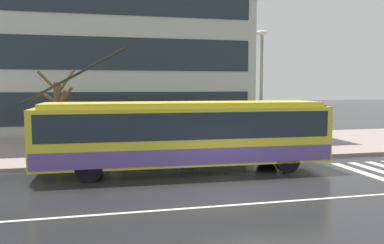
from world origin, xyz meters
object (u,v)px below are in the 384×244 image
Objects in this scene: trolleybus at (185,133)px; street_tree_bare at (58,112)px; pedestrian_approaching_curb at (193,125)px; street_lamp at (261,81)px; pedestrian_at_shelter at (95,127)px; bus_shelter at (143,117)px.

trolleybus reaches higher than street_tree_bare.
street_lamp is at bearing 2.05° from pedestrian_approaching_curb.
trolleybus is 4.57m from pedestrian_at_shelter.
pedestrian_at_shelter is at bearing -42.63° from street_tree_bare.
pedestrian_at_shelter is at bearing 144.89° from trolleybus.
trolleybus is 2.91× the size of street_tree_bare.
trolleybus is at bearing -67.11° from bus_shelter.
pedestrian_approaching_curb is (0.88, 2.29, 0.13)m from trolleybus.
pedestrian_approaching_curb is 0.47× the size of street_tree_bare.
trolleybus is 3.54× the size of bus_shelter.
trolleybus is at bearing -151.39° from street_lamp.
trolleybus is at bearing -35.11° from pedestrian_at_shelter.
bus_shelter is 1.83× the size of pedestrian_at_shelter.
trolleybus is 6.24× the size of pedestrian_approaching_curb.
street_tree_bare is (-4.07, 0.87, 0.28)m from bus_shelter.
bus_shelter is 4.18m from street_tree_bare.
pedestrian_at_shelter is (-2.31, -0.75, -0.34)m from bus_shelter.
pedestrian_approaching_curb is (4.61, -0.33, 0.03)m from pedestrian_at_shelter.
pedestrian_approaching_curb is 6.70m from street_tree_bare.
street_lamp reaches higher than pedestrian_approaching_curb.
pedestrian_approaching_curb is at bearing -17.06° from street_tree_bare.
street_tree_bare is (-9.94, 1.83, -1.51)m from street_lamp.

